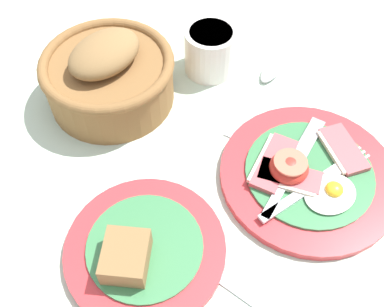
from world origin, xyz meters
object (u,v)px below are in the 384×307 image
(bread_plate, at_px, (141,248))
(bread_basket, at_px, (109,75))
(breakfast_plate, at_px, (307,174))
(sugar_cup, at_px, (210,50))
(teaspoon_by_saucer, at_px, (265,80))

(bread_plate, relative_size, bread_basket, 1.00)
(breakfast_plate, relative_size, bread_plate, 1.22)
(breakfast_plate, distance_m, bread_plate, 0.24)
(sugar_cup, xyz_separation_m, bread_basket, (-0.16, 0.03, 0.01))
(bread_basket, bearing_deg, teaspoon_by_saucer, -24.33)
(breakfast_plate, height_order, teaspoon_by_saucer, breakfast_plate)
(breakfast_plate, distance_m, teaspoon_by_saucer, 0.19)
(bread_plate, bearing_deg, breakfast_plate, -5.98)
(breakfast_plate, bearing_deg, bread_plate, 174.02)
(bread_plate, bearing_deg, sugar_cup, 42.17)
(teaspoon_by_saucer, bearing_deg, breakfast_plate, -138.12)
(bread_basket, bearing_deg, bread_plate, -108.72)
(bread_basket, xyz_separation_m, teaspoon_by_saucer, (0.22, -0.10, -0.04))
(sugar_cup, bearing_deg, breakfast_plate, -91.90)
(breakfast_plate, distance_m, bread_basket, 0.32)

